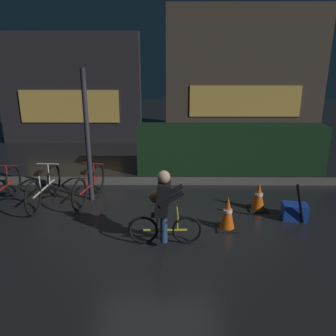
# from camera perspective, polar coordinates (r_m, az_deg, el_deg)

# --- Properties ---
(ground_plane) EXTENTS (40.00, 40.00, 0.00)m
(ground_plane) POSITION_cam_1_polar(r_m,az_deg,el_deg) (6.29, -1.89, -9.52)
(ground_plane) COLOR black
(sidewalk_curb) EXTENTS (12.00, 0.24, 0.12)m
(sidewalk_curb) POSITION_cam_1_polar(r_m,az_deg,el_deg) (8.28, -1.29, -2.16)
(sidewalk_curb) COLOR #56544F
(sidewalk_curb) RESTS_ON ground
(hedge_row) EXTENTS (4.80, 0.70, 1.26)m
(hedge_row) POSITION_cam_1_polar(r_m,az_deg,el_deg) (9.10, 10.27, 3.14)
(hedge_row) COLOR black
(hedge_row) RESTS_ON ground
(storefront_left) EXTENTS (4.84, 0.54, 3.72)m
(storefront_left) POSITION_cam_1_polar(r_m,az_deg,el_deg) (12.61, -15.87, 12.40)
(storefront_left) COLOR #262328
(storefront_left) RESTS_ON ground
(storefront_right) EXTENTS (5.68, 0.54, 4.66)m
(storefront_right) POSITION_cam_1_polar(r_m,az_deg,el_deg) (13.07, 12.67, 14.87)
(storefront_right) COLOR #42382D
(storefront_right) RESTS_ON ground
(street_post) EXTENTS (0.10, 0.10, 2.70)m
(street_post) POSITION_cam_1_polar(r_m,az_deg,el_deg) (7.16, -13.19, 4.95)
(street_post) COLOR #2D2D33
(street_post) RESTS_ON ground
(parked_bike_leftmost) EXTENTS (0.46, 1.63, 0.75)m
(parked_bike_leftmost) POSITION_cam_1_polar(r_m,az_deg,el_deg) (7.83, -25.81, -3.01)
(parked_bike_leftmost) COLOR black
(parked_bike_leftmost) RESTS_ON ground
(parked_bike_left_mid) EXTENTS (0.46, 1.72, 0.79)m
(parked_bike_left_mid) POSITION_cam_1_polar(r_m,az_deg,el_deg) (7.47, -19.79, -3.07)
(parked_bike_left_mid) COLOR black
(parked_bike_left_mid) RESTS_ON ground
(parked_bike_center_left) EXTENTS (0.46, 1.62, 0.75)m
(parked_bike_center_left) POSITION_cam_1_polar(r_m,az_deg,el_deg) (7.37, -12.86, -2.85)
(parked_bike_center_left) COLOR black
(parked_bike_center_left) RESTS_ON ground
(traffic_cone_near) EXTENTS (0.36, 0.36, 0.60)m
(traffic_cone_near) POSITION_cam_1_polar(r_m,az_deg,el_deg) (6.14, 9.83, -7.44)
(traffic_cone_near) COLOR black
(traffic_cone_near) RESTS_ON ground
(traffic_cone_far) EXTENTS (0.36, 0.36, 0.56)m
(traffic_cone_far) POSITION_cam_1_polar(r_m,az_deg,el_deg) (7.04, 14.75, -4.61)
(traffic_cone_far) COLOR black
(traffic_cone_far) RESTS_ON ground
(blue_crate) EXTENTS (0.48, 0.38, 0.30)m
(blue_crate) POSITION_cam_1_polar(r_m,az_deg,el_deg) (6.89, 20.20, -6.77)
(blue_crate) COLOR #193DB7
(blue_crate) RESTS_ON ground
(cyclist) EXTENTS (1.19, 0.51, 1.25)m
(cyclist) POSITION_cam_1_polar(r_m,az_deg,el_deg) (5.48, -0.76, -6.51)
(cyclist) COLOR black
(cyclist) RESTS_ON ground
(closed_umbrella) EXTENTS (0.31, 0.24, 0.81)m
(closed_umbrella) POSITION_cam_1_polar(r_m,az_deg,el_deg) (6.57, 21.03, -5.62)
(closed_umbrella) COLOR black
(closed_umbrella) RESTS_ON ground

